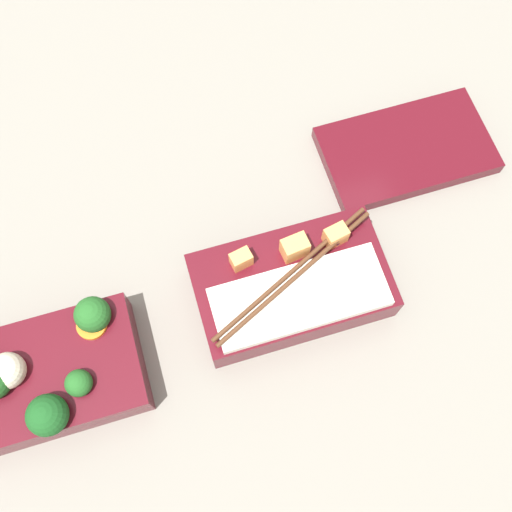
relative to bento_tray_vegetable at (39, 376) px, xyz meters
name	(u,v)px	position (x,y,z in m)	size (l,w,h in m)	color
ground_plane	(171,347)	(0.14, 0.00, -0.03)	(3.00, 3.00, 0.00)	gray
bento_tray_vegetable	(39,376)	(0.00, 0.00, 0.00)	(0.21, 0.13, 0.08)	#510F19
bento_tray_rice	(292,286)	(0.28, 0.02, 0.00)	(0.21, 0.12, 0.07)	#510F19
bento_lid	(406,150)	(0.48, 0.15, -0.02)	(0.21, 0.12, 0.02)	#510F19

